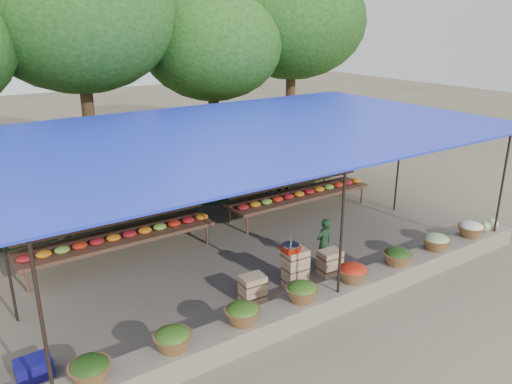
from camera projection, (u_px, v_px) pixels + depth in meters
ground at (248, 252)px, 11.21m from camera, size 60.00×60.00×0.00m
stone_curb at (332, 298)px, 8.99m from camera, size 10.60×0.55×0.40m
stall_canopy at (246, 135)px, 10.39m from camera, size 10.80×6.60×2.82m
produce_baskets at (328, 282)px, 8.82m from camera, size 8.98×0.58×0.34m
netting_backdrop at (184, 167)px, 13.27m from camera, size 10.60×0.06×2.50m
tree_row at (149, 29)px, 14.71m from camera, size 16.51×5.50×7.12m
fruit_table_left at (117, 233)px, 10.75m from camera, size 4.21×0.95×0.93m
fruit_table_right at (299, 191)px, 13.39m from camera, size 4.21×0.95×0.93m
crate_counter at (294, 272)px, 9.70m from camera, size 2.37×0.37×0.77m
weighing_scale at (291, 248)px, 9.47m from camera, size 0.33×0.33×0.35m
vendor_seated at (324, 243)px, 10.38m from camera, size 0.42×0.29×1.09m
customer_left at (69, 223)px, 10.87m from camera, size 0.77×0.62×1.53m
customer_mid at (272, 178)px, 13.82m from camera, size 1.15×0.82×1.61m
customer_right at (283, 175)px, 14.24m from camera, size 0.93×0.81×1.51m
blue_crate_front at (34, 369)px, 7.25m from camera, size 0.51×0.37×0.30m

